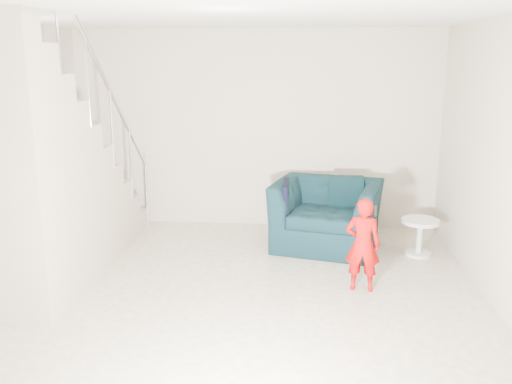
% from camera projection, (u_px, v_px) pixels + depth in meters
% --- Properties ---
extents(floor, '(5.50, 5.50, 0.00)m').
position_uv_depth(floor, '(229.00, 309.00, 5.11)').
color(floor, gray).
rests_on(floor, ground).
extents(ceiling, '(5.50, 5.50, 0.00)m').
position_uv_depth(ceiling, '(225.00, 9.00, 4.47)').
color(ceiling, silver).
rests_on(ceiling, back_wall).
extents(back_wall, '(5.00, 0.00, 5.00)m').
position_uv_depth(back_wall, '(255.00, 130.00, 7.45)').
color(back_wall, '#B7AE95').
rests_on(back_wall, floor).
extents(front_wall, '(5.00, 0.00, 5.00)m').
position_uv_depth(front_wall, '(130.00, 305.00, 2.13)').
color(front_wall, '#B7AE95').
rests_on(front_wall, floor).
extents(armchair, '(1.49, 1.37, 0.82)m').
position_uv_depth(armchair, '(327.00, 215.00, 6.75)').
color(armchair, black).
rests_on(armchair, floor).
extents(toddler, '(0.38, 0.27, 0.97)m').
position_uv_depth(toddler, '(363.00, 245.00, 5.44)').
color(toddler, '#960407').
rests_on(toddler, floor).
extents(side_table, '(0.45, 0.45, 0.45)m').
position_uv_depth(side_table, '(420.00, 231.00, 6.46)').
color(side_table, silver).
rests_on(side_table, floor).
extents(staircase, '(1.02, 3.03, 3.62)m').
position_uv_depth(staircase, '(44.00, 193.00, 5.59)').
color(staircase, '#ADA089').
rests_on(staircase, floor).
extents(cushion, '(0.43, 0.21, 0.43)m').
position_uv_depth(cushion, '(346.00, 192.00, 6.90)').
color(cushion, black).
rests_on(cushion, armchair).
extents(throw, '(0.06, 0.57, 0.64)m').
position_uv_depth(throw, '(286.00, 207.00, 6.68)').
color(throw, black).
rests_on(throw, armchair).
extents(phone, '(0.03, 0.05, 0.10)m').
position_uv_depth(phone, '(376.00, 211.00, 5.34)').
color(phone, black).
rests_on(phone, toddler).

